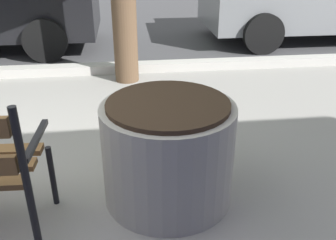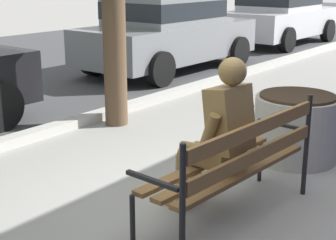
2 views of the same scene
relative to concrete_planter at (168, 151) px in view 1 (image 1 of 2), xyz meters
The scene contains 3 objects.
street_surface 7.62m from the concrete_planter, 103.32° to the left, with size 60.00×9.00×0.01m, color #424244.
curb_stone 3.32m from the concrete_planter, 121.99° to the left, with size 60.00×0.20×0.12m, color #B2AFA8.
concrete_planter is the anchor object (origin of this frame).
Camera 1 is at (1.48, -2.10, 1.68)m, focal length 40.02 mm.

